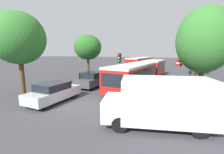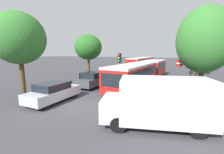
# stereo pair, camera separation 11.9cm
# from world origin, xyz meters

# --- Properties ---
(ground_plane) EXTENTS (200.00, 200.00, 0.00)m
(ground_plane) POSITION_xyz_m (0.00, 0.00, 0.00)
(ground_plane) COLOR #3D3D42
(articulated_bus) EXTENTS (3.40, 16.03, 2.36)m
(articulated_bus) POSITION_xyz_m (2.09, 9.94, 1.36)
(articulated_bus) COLOR red
(articulated_bus) RESTS_ON ground
(city_bus_rear) EXTENTS (3.24, 11.28, 2.40)m
(city_bus_rear) POSITION_xyz_m (-1.90, 24.55, 1.39)
(city_bus_rear) COLOR red
(city_bus_rear) RESTS_ON ground
(queued_car_silver) EXTENTS (1.74, 4.04, 1.40)m
(queued_car_silver) POSITION_xyz_m (-2.08, -0.10, 0.71)
(queued_car_silver) COLOR #B7BABF
(queued_car_silver) RESTS_ON ground
(queued_car_graphite) EXTENTS (1.88, 4.38, 1.52)m
(queued_car_graphite) POSITION_xyz_m (-2.10, 5.27, 0.77)
(queued_car_graphite) COLOR #47474C
(queued_car_graphite) RESTS_ON ground
(queued_car_blue) EXTENTS (1.74, 4.04, 1.40)m
(queued_car_blue) POSITION_xyz_m (-1.74, 11.43, 0.71)
(queued_car_blue) COLOR #284799
(queued_car_blue) RESTS_ON ground
(white_van) EXTENTS (5.35, 3.28, 2.31)m
(white_van) POSITION_xyz_m (5.25, -0.69, 1.24)
(white_van) COLOR silver
(white_van) RESTS_ON ground
(traffic_light) EXTENTS (0.35, 0.38, 3.40)m
(traffic_light) POSITION_xyz_m (0.44, 6.15, 2.50)
(traffic_light) COLOR #56595E
(traffic_light) RESTS_ON ground
(no_entry_sign) EXTENTS (0.70, 0.08, 2.82)m
(no_entry_sign) POSITION_xyz_m (5.89, 7.98, 1.88)
(no_entry_sign) COLOR #56595E
(no_entry_sign) RESTS_ON ground
(direction_sign_post) EXTENTS (0.41, 1.37, 3.60)m
(direction_sign_post) POSITION_xyz_m (6.94, 8.52, 2.57)
(direction_sign_post) COLOR #56595E
(direction_sign_post) RESTS_ON ground
(tree_left_near) EXTENTS (4.07, 4.07, 6.65)m
(tree_left_near) POSITION_xyz_m (-5.69, 0.20, 4.49)
(tree_left_near) COLOR #51381E
(tree_left_near) RESTS_ON ground
(tree_left_mid) EXTENTS (3.90, 3.90, 6.02)m
(tree_left_mid) POSITION_xyz_m (-6.20, 10.76, 4.12)
(tree_left_mid) COLOR #51381E
(tree_left_mid) RESTS_ON ground
(tree_right_near) EXTENTS (4.16, 4.16, 7.01)m
(tree_right_near) POSITION_xyz_m (7.55, 6.08, 4.31)
(tree_right_near) COLOR #51381E
(tree_right_near) RESTS_ON ground
(tree_right_mid) EXTENTS (3.41, 3.41, 6.29)m
(tree_right_mid) POSITION_xyz_m (7.88, 16.94, 4.56)
(tree_right_mid) COLOR #51381E
(tree_right_mid) RESTS_ON ground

